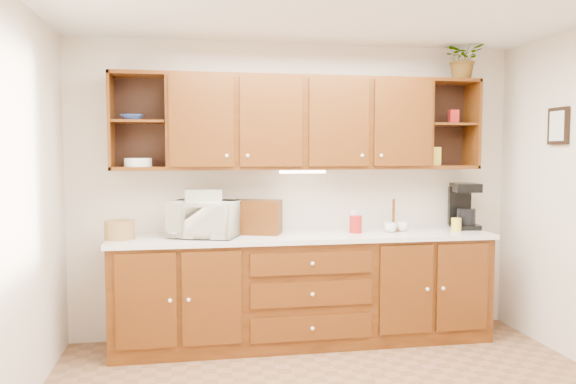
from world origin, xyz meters
name	(u,v)px	position (x,y,z in m)	size (l,w,h in m)	color
back_wall	(298,190)	(0.00, 1.75, 1.30)	(4.00, 4.00, 0.00)	beige
base_cabinets	(304,291)	(0.00, 1.45, 0.45)	(3.20, 0.60, 0.90)	#3D1A06
countertop	(305,237)	(0.00, 1.44, 0.92)	(3.24, 0.64, 0.04)	white
upper_cabinets	(302,123)	(0.01, 1.59, 1.89)	(3.20, 0.33, 0.80)	#3D1A06
undercabinet_light	(303,172)	(0.00, 1.53, 1.47)	(0.40, 0.05, 0.03)	white
framed_picture	(558,126)	(1.98, 0.90, 1.85)	(0.03, 0.24, 0.30)	black
wicker_basket	(120,230)	(-1.52, 1.43, 1.02)	(0.24, 0.24, 0.15)	#A47A44
microwave	(204,219)	(-0.85, 1.43, 1.09)	(0.54, 0.37, 0.30)	#EEEACE
towel_stack	(204,196)	(-0.85, 1.43, 1.28)	(0.30, 0.22, 0.09)	#DABD66
wine_bottle	(185,221)	(-1.00, 1.48, 1.08)	(0.08, 0.08, 0.27)	black
woven_tray	(204,232)	(-0.84, 1.67, 0.95)	(0.35, 0.35, 0.02)	#A47A44
bread_box	(256,217)	(-0.40, 1.56, 1.08)	(0.41, 0.26, 0.29)	#3D1A06
mug_tree	(393,226)	(0.81, 1.49, 0.98)	(0.25, 0.25, 0.29)	#3D1A06
canister_red	(356,224)	(0.45, 1.45, 1.02)	(0.11, 0.11, 0.15)	#A31B17
canister_white	(354,220)	(0.46, 1.53, 1.04)	(0.07, 0.07, 0.20)	white
canister_yellow	(456,225)	(1.37, 1.41, 1.00)	(0.09, 0.09, 0.12)	gold
coffee_maker	(464,207)	(1.52, 1.57, 1.14)	(0.28, 0.33, 0.42)	black
bowl_stack	(132,117)	(-1.42, 1.56, 1.92)	(0.19, 0.19, 0.05)	#284694
plate_stack	(138,162)	(-1.38, 1.58, 1.56)	(0.23, 0.23, 0.07)	white
pantry_box_yellow	(434,156)	(1.22, 1.56, 1.60)	(0.09, 0.07, 0.17)	gold
pantry_box_red	(453,117)	(1.40, 1.57, 1.96)	(0.08, 0.07, 0.12)	#A31B17
potted_plant	(464,59)	(1.48, 1.55, 2.48)	(0.34, 0.29, 0.38)	#999999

